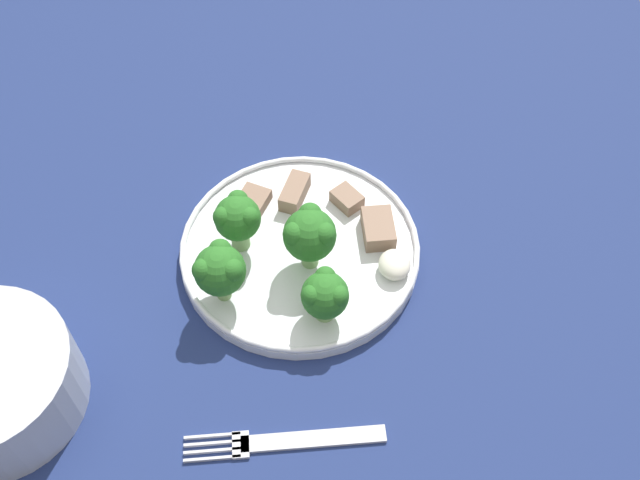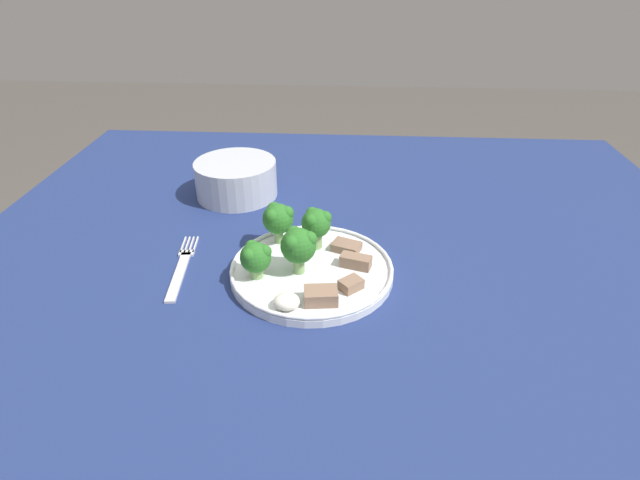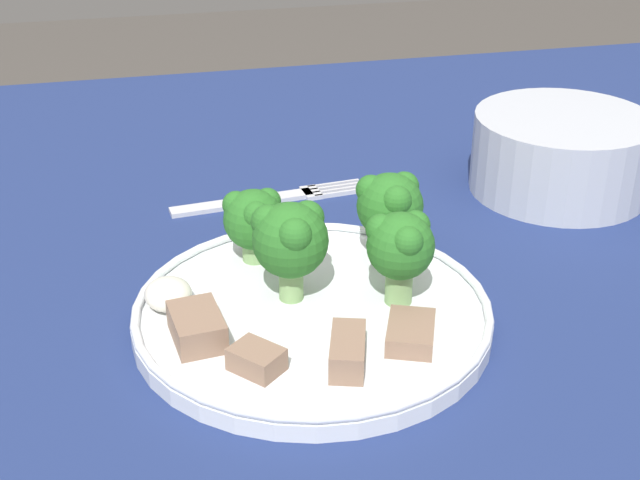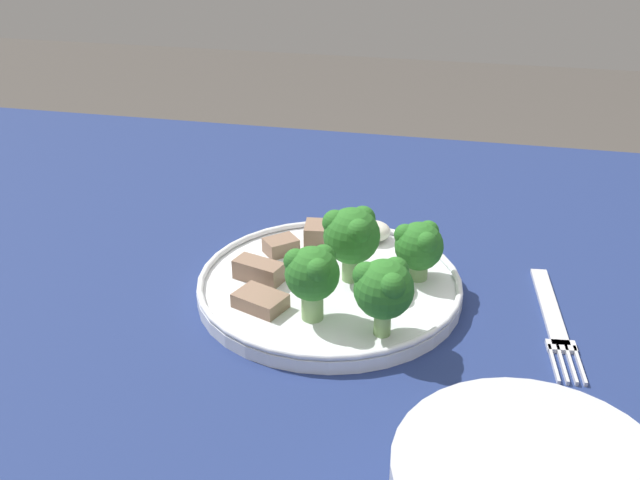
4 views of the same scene
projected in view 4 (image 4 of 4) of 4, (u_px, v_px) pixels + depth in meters
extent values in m
cube|color=navy|center=(250.00, 357.00, 0.63)|extent=(1.27, 1.07, 0.03)
cylinder|color=brown|center=(25.00, 328.00, 1.32)|extent=(0.06, 0.06, 0.71)
cylinder|color=white|center=(329.00, 288.00, 0.69)|extent=(0.24, 0.24, 0.01)
torus|color=white|center=(330.00, 280.00, 0.69)|extent=(0.24, 0.24, 0.01)
cube|color=silver|center=(549.00, 306.00, 0.67)|extent=(0.03, 0.13, 0.00)
cube|color=silver|center=(561.00, 347.00, 0.62)|extent=(0.03, 0.02, 0.00)
cube|color=silver|center=(554.00, 364.00, 0.60)|extent=(0.01, 0.05, 0.00)
cube|color=silver|center=(562.00, 364.00, 0.59)|extent=(0.01, 0.05, 0.00)
cube|color=silver|center=(571.00, 365.00, 0.59)|extent=(0.01, 0.05, 0.00)
cube|color=silver|center=(580.00, 365.00, 0.59)|extent=(0.01, 0.05, 0.00)
cylinder|color=#7FA866|center=(351.00, 266.00, 0.69)|extent=(0.02, 0.02, 0.03)
sphere|color=#286B23|center=(352.00, 236.00, 0.67)|extent=(0.05, 0.05, 0.05)
sphere|color=#286B23|center=(335.00, 222.00, 0.67)|extent=(0.02, 0.02, 0.02)
sphere|color=#286B23|center=(358.00, 232.00, 0.65)|extent=(0.02, 0.02, 0.02)
sphere|color=#286B23|center=(363.00, 218.00, 0.68)|extent=(0.02, 0.02, 0.02)
cylinder|color=#7FA866|center=(382.00, 321.00, 0.61)|extent=(0.01, 0.01, 0.03)
sphere|color=#286B23|center=(384.00, 289.00, 0.60)|extent=(0.05, 0.05, 0.05)
sphere|color=#286B23|center=(366.00, 275.00, 0.59)|extent=(0.02, 0.02, 0.02)
sphere|color=#286B23|center=(392.00, 286.00, 0.58)|extent=(0.02, 0.02, 0.02)
sphere|color=#286B23|center=(395.00, 270.00, 0.60)|extent=(0.02, 0.02, 0.02)
cylinder|color=#7FA866|center=(312.00, 304.00, 0.63)|extent=(0.02, 0.02, 0.03)
sphere|color=#286B23|center=(312.00, 274.00, 0.62)|extent=(0.05, 0.05, 0.05)
sphere|color=#286B23|center=(296.00, 261.00, 0.61)|extent=(0.02, 0.02, 0.02)
sphere|color=#286B23|center=(317.00, 271.00, 0.60)|extent=(0.02, 0.02, 0.02)
sphere|color=#286B23|center=(323.00, 257.00, 0.62)|extent=(0.02, 0.02, 0.02)
cylinder|color=#7FA866|center=(417.00, 269.00, 0.69)|extent=(0.02, 0.02, 0.02)
sphere|color=#286B23|center=(419.00, 246.00, 0.68)|extent=(0.04, 0.04, 0.04)
sphere|color=#286B23|center=(405.00, 235.00, 0.68)|extent=(0.02, 0.02, 0.02)
sphere|color=#286B23|center=(426.00, 243.00, 0.66)|extent=(0.02, 0.02, 0.02)
sphere|color=#286B23|center=(428.00, 231.00, 0.68)|extent=(0.02, 0.02, 0.02)
cube|color=#846651|center=(327.00, 233.00, 0.75)|extent=(0.05, 0.04, 0.02)
cube|color=#846651|center=(259.00, 271.00, 0.69)|extent=(0.05, 0.03, 0.02)
cube|color=#846651|center=(281.00, 246.00, 0.74)|extent=(0.04, 0.04, 0.02)
cube|color=#846651|center=(261.00, 301.00, 0.65)|extent=(0.05, 0.04, 0.01)
ellipsoid|color=silver|center=(373.00, 231.00, 0.76)|extent=(0.04, 0.03, 0.02)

